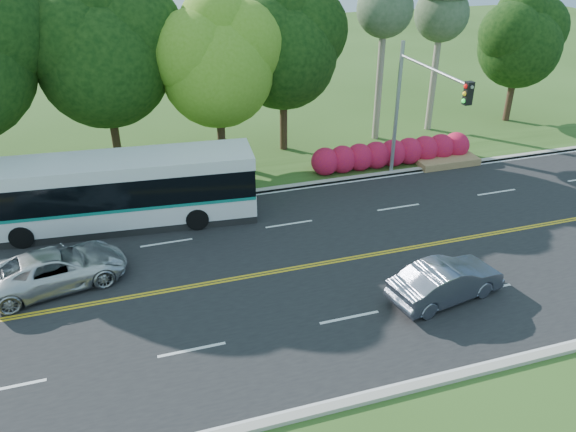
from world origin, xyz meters
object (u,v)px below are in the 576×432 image
object	(u,v)px
transit_bus	(115,193)
sedan	(446,281)
traffic_signal	(417,99)
suv	(57,268)

from	to	relation	value
transit_bus	sedan	world-z (taller)	transit_bus
transit_bus	sedan	distance (m)	14.45
traffic_signal	suv	xyz separation A→B (m)	(-16.71, -3.76, -3.94)
transit_bus	traffic_signal	bearing A→B (deg)	3.47
transit_bus	suv	xyz separation A→B (m)	(-2.41, -4.16, -0.86)
sedan	traffic_signal	bearing A→B (deg)	-30.87
traffic_signal	transit_bus	bearing A→B (deg)	178.41
traffic_signal	transit_bus	xyz separation A→B (m)	(-14.30, 0.40, -3.08)
traffic_signal	sedan	bearing A→B (deg)	-110.08
traffic_signal	transit_bus	world-z (taller)	traffic_signal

